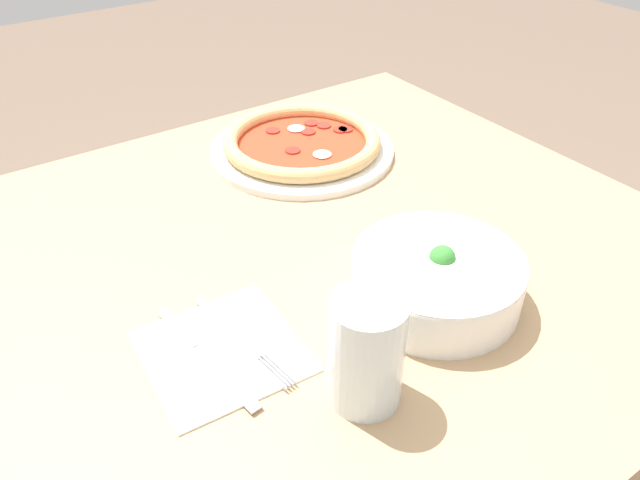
# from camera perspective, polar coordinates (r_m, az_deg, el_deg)

# --- Properties ---
(dining_table) EXTENTS (1.08, 0.92, 0.73)m
(dining_table) POSITION_cam_1_polar(r_m,az_deg,el_deg) (0.92, -2.11, -6.71)
(dining_table) COLOR tan
(dining_table) RESTS_ON ground_plane
(pizza) EXTENTS (0.32, 0.32, 0.04)m
(pizza) POSITION_cam_1_polar(r_m,az_deg,el_deg) (1.10, -1.66, 8.74)
(pizza) COLOR white
(pizza) RESTS_ON dining_table
(bowl) EXTENTS (0.21, 0.21, 0.08)m
(bowl) POSITION_cam_1_polar(r_m,az_deg,el_deg) (0.77, 10.64, -3.32)
(bowl) COLOR white
(bowl) RESTS_ON dining_table
(napkin) EXTENTS (0.18, 0.18, 0.00)m
(napkin) POSITION_cam_1_polar(r_m,az_deg,el_deg) (0.72, -8.94, -10.02)
(napkin) COLOR white
(napkin) RESTS_ON dining_table
(fork) EXTENTS (0.03, 0.18, 0.00)m
(fork) POSITION_cam_1_polar(r_m,az_deg,el_deg) (0.73, -7.29, -8.95)
(fork) COLOR silver
(fork) RESTS_ON napkin
(knife) EXTENTS (0.03, 0.20, 0.01)m
(knife) POSITION_cam_1_polar(r_m,az_deg,el_deg) (0.72, -10.83, -10.08)
(knife) COLOR silver
(knife) RESTS_ON napkin
(glass) EXTENTS (0.08, 0.08, 0.13)m
(glass) POSITION_cam_1_polar(r_m,az_deg,el_deg) (0.63, 4.25, -10.11)
(glass) COLOR silver
(glass) RESTS_ON dining_table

